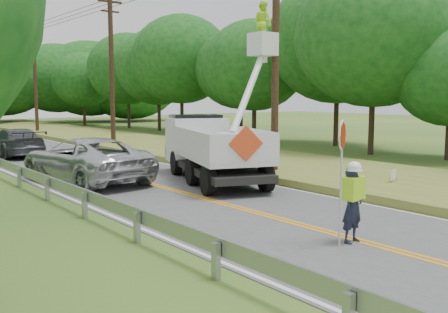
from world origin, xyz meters
TOP-DOWN VIEW (x-y plane):
  - ground at (0.00, 0.00)m, footprint 140.00×140.00m
  - road at (0.00, 14.00)m, footprint 7.20×96.00m
  - guardrail at (-4.02, 14.91)m, footprint 0.18×48.00m
  - utility_poles at (5.00, 17.02)m, footprint 1.60×43.30m
  - tall_grass_verge at (7.10, 14.00)m, footprint 7.00×96.00m
  - treeline_right at (15.54, 24.20)m, footprint 12.18×55.09m
  - flagger at (-0.26, 0.92)m, footprint 1.10×0.48m
  - bucket_truck at (2.77, 10.41)m, footprint 4.75×7.56m
  - suv_silver at (-1.75, 12.49)m, footprint 3.53×6.52m
  - suv_darkgrey at (-1.42, 23.01)m, footprint 2.20×5.31m
  - yard_sign at (6.24, 4.18)m, footprint 0.50×0.17m

SIDE VIEW (x-z plane):
  - ground at x=0.00m, z-range 0.00..0.00m
  - road at x=0.00m, z-range 0.00..0.02m
  - tall_grass_verge at x=7.10m, z-range 0.00..0.30m
  - yard_sign at x=6.24m, z-range 0.16..0.89m
  - guardrail at x=-4.02m, z-range 0.17..0.94m
  - suv_darkgrey at x=-1.42m, z-range 0.02..1.56m
  - suv_silver at x=-1.75m, z-range 0.02..1.76m
  - flagger at x=-0.26m, z-range -0.39..2.44m
  - bucket_truck at x=2.77m, z-range -1.92..5.08m
  - utility_poles at x=5.00m, z-range 0.27..10.27m
  - treeline_right at x=15.54m, z-range 0.52..11.62m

